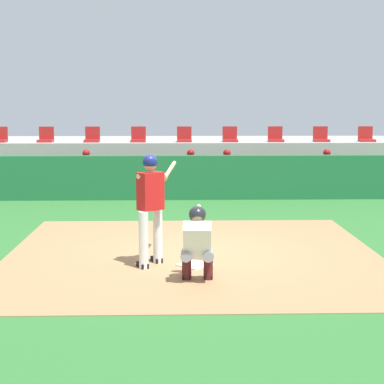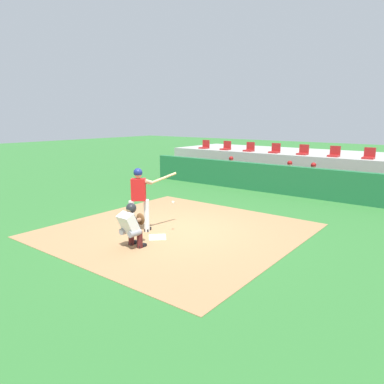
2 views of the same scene
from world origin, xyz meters
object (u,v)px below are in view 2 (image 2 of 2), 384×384
at_px(dugout_player_2, 312,178).
at_px(stadium_seat_3, 275,150).
at_px(stadium_seat_2, 249,149).
at_px(batter_at_plate, 140,196).
at_px(stadium_seat_0, 205,146).
at_px(dugout_player_0, 230,169).
at_px(stadium_seat_6, 369,156).
at_px(stadium_seat_5, 334,154).
at_px(catcher_crouched, 132,224).
at_px(stadium_seat_4, 303,152).
at_px(stadium_seat_1, 226,147).
at_px(home_plate, 157,237).
at_px(dugout_player_1, 288,175).

distance_m(dugout_player_2, stadium_seat_3, 3.44).
distance_m(stadium_seat_2, stadium_seat_3, 1.44).
bearing_deg(batter_at_plate, stadium_seat_0, 116.71).
distance_m(dugout_player_0, stadium_seat_0, 3.69).
bearing_deg(stadium_seat_6, stadium_seat_0, 180.00).
bearing_deg(stadium_seat_2, dugout_player_0, -88.25).
height_order(stadium_seat_3, stadium_seat_5, same).
bearing_deg(stadium_seat_6, catcher_crouched, -104.61).
distance_m(stadium_seat_4, stadium_seat_5, 1.44).
xyz_separation_m(stadium_seat_0, stadium_seat_1, (1.44, 0.00, 0.00)).
relative_size(home_plate, dugout_player_0, 0.34).
bearing_deg(stadium_seat_2, dugout_player_2, -26.51).
distance_m(stadium_seat_3, stadium_seat_5, 2.89).
bearing_deg(stadium_seat_1, catcher_crouched, -68.60).
xyz_separation_m(batter_at_plate, dugout_player_0, (-2.14, 8.08, -0.36)).
xyz_separation_m(dugout_player_1, stadium_seat_3, (-1.60, 2.03, 0.86)).
bearing_deg(batter_at_plate, dugout_player_0, 104.82).
distance_m(stadium_seat_1, stadium_seat_3, 2.89).
xyz_separation_m(dugout_player_2, stadium_seat_5, (0.25, 2.03, 0.86)).
height_order(catcher_crouched, stadium_seat_2, stadium_seat_2).
height_order(home_plate, stadium_seat_4, stadium_seat_4).
height_order(catcher_crouched, stadium_seat_6, stadium_seat_6).
bearing_deg(batter_at_plate, stadium_seat_1, 109.82).
bearing_deg(dugout_player_2, catcher_crouched, -97.48).
relative_size(batter_at_plate, stadium_seat_2, 3.76).
distance_m(stadium_seat_0, stadium_seat_2, 2.89).
distance_m(dugout_player_0, stadium_seat_6, 6.13).
bearing_deg(stadium_seat_0, stadium_seat_3, 0.00).
bearing_deg(stadium_seat_6, dugout_player_1, -143.37).
distance_m(dugout_player_0, dugout_player_2, 4.02).
bearing_deg(batter_at_plate, stadium_seat_5, 78.09).
xyz_separation_m(dugout_player_0, stadium_seat_6, (5.72, 2.03, 0.86)).
bearing_deg(stadium_seat_6, stadium_seat_3, 180.00).
height_order(home_plate, stadium_seat_0, stadium_seat_0).
height_order(stadium_seat_0, stadium_seat_2, same).
relative_size(batter_at_plate, stadium_seat_6, 3.76).
bearing_deg(dugout_player_2, dugout_player_0, 180.00).
relative_size(home_plate, stadium_seat_1, 0.92).
height_order(stadium_seat_1, stadium_seat_6, same).
height_order(stadium_seat_5, stadium_seat_6, same).
relative_size(dugout_player_0, stadium_seat_5, 2.71).
distance_m(dugout_player_0, stadium_seat_1, 2.67).
distance_m(stadium_seat_0, stadium_seat_5, 7.22).
relative_size(home_plate, dugout_player_1, 0.34).
xyz_separation_m(dugout_player_1, stadium_seat_2, (-3.04, 2.03, 0.86)).
relative_size(batter_at_plate, stadium_seat_1, 3.76).
distance_m(dugout_player_1, stadium_seat_0, 6.33).
height_order(dugout_player_1, stadium_seat_1, stadium_seat_1).
bearing_deg(stadium_seat_3, home_plate, -81.92).
relative_size(batter_at_plate, catcher_crouched, 0.99).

